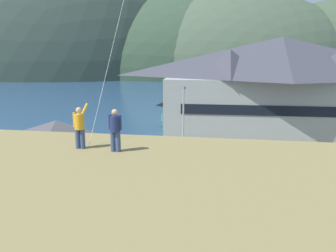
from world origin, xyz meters
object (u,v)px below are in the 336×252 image
object	(u,v)px
person_companion	(115,129)
parking_light_pole	(183,118)
person_kite_flyer	(80,126)
moored_boat_inner_slip	(182,107)
moored_boat_wharfside	(177,112)
moored_boat_outer_mooring	(226,107)
storage_shed_near_lot	(58,150)
storage_shed_waterside	(180,111)
parked_car_corner_spot	(316,198)
harbor_lodge	(280,84)
parked_car_mid_row_far	(333,168)
parked_car_front_row_silver	(270,163)
parked_car_mid_row_near	(165,182)
parked_car_front_row_red	(132,160)
parked_car_front_row_end	(231,199)
parked_car_mid_row_center	(21,152)
wharf_dock	(203,112)

from	to	relation	value
person_companion	parking_light_pole	bearing A→B (deg)	88.78
person_kite_flyer	moored_boat_inner_slip	bearing A→B (deg)	91.60
moored_boat_wharfside	moored_boat_outer_mooring	size ratio (longest dim) A/B	1.04
storage_shed_near_lot	person_companion	size ratio (longest dim) A/B	4.42
storage_shed_waterside	parked_car_corner_spot	world-z (taller)	storage_shed_waterside
harbor_lodge	parking_light_pole	bearing A→B (deg)	-131.71
harbor_lodge	parked_car_mid_row_far	world-z (taller)	harbor_lodge
harbor_lodge	moored_boat_wharfside	world-z (taller)	harbor_lodge
parked_car_front_row_silver	storage_shed_waterside	bearing A→B (deg)	120.21
moored_boat_wharfside	storage_shed_near_lot	bearing A→B (deg)	-101.18
storage_shed_waterside	parked_car_corner_spot	size ratio (longest dim) A/B	1.20
parked_car_corner_spot	parked_car_mid_row_near	distance (m)	10.15
harbor_lodge	parking_light_pole	xyz separation A→B (m)	(-10.13, -11.37, -2.16)
harbor_lodge	storage_shed_near_lot	size ratio (longest dim) A/B	3.70
parked_car_front_row_red	parked_car_front_row_end	bearing A→B (deg)	-39.46
parked_car_mid_row_far	harbor_lodge	bearing A→B (deg)	99.06
parked_car_mid_row_near	person_companion	xyz separation A→B (m)	(-0.20, -10.70, 6.31)
moored_boat_outer_mooring	parked_car_front_row_red	xyz separation A→B (m)	(-7.75, -31.98, 0.34)
parked_car_front_row_red	storage_shed_near_lot	bearing A→B (deg)	-149.82
moored_boat_outer_mooring	parked_car_mid_row_far	size ratio (longest dim) A/B	1.86
storage_shed_waterside	parked_car_corner_spot	xyz separation A→B (m)	(11.87, -23.73, -1.25)
person_companion	moored_boat_outer_mooring	bearing A→B (deg)	84.83
parked_car_front_row_red	parked_car_mid_row_center	bearing A→B (deg)	175.35
moored_boat_outer_mooring	parking_light_pole	distance (m)	28.06
storage_shed_near_lot	moored_boat_outer_mooring	xyz separation A→B (m)	(12.92, 34.99, -1.87)
parked_car_mid_row_near	moored_boat_inner_slip	bearing A→B (deg)	94.97
parked_car_mid_row_near	parked_car_front_row_silver	xyz separation A→B (m)	(7.97, 5.78, 0.00)
storage_shed_waterside	moored_boat_inner_slip	xyz separation A→B (m)	(-1.28, 12.75, -1.59)
parked_car_mid_row_center	parked_car_front_row_red	distance (m)	10.82
wharf_dock	parked_car_front_row_red	world-z (taller)	parked_car_front_row_red
moored_boat_wharfside	person_kite_flyer	size ratio (longest dim) A/B	4.53
moored_boat_wharfside	parked_car_front_row_red	size ratio (longest dim) A/B	1.94
parked_car_corner_spot	person_companion	world-z (taller)	person_companion
parked_car_front_row_end	person_kite_flyer	xyz separation A→B (m)	(-6.42, -8.22, 6.33)
storage_shed_waterside	parking_light_pole	world-z (taller)	parking_light_pole
parked_car_mid_row_far	parked_car_corner_spot	size ratio (longest dim) A/B	1.03
parked_car_mid_row_center	person_kite_flyer	bearing A→B (deg)	-51.51
parked_car_front_row_red	parked_car_mid_row_far	bearing A→B (deg)	2.14
parked_car_front_row_silver	person_companion	world-z (taller)	person_companion
parking_light_pole	person_companion	size ratio (longest dim) A/B	3.92
moored_boat_wharfside	moored_boat_inner_slip	size ratio (longest dim) A/B	1.16
parked_car_front_row_end	storage_shed_near_lot	bearing A→B (deg)	164.14
parked_car_mid_row_center	person_companion	world-z (taller)	person_companion
parked_car_mid_row_near	parked_car_front_row_silver	distance (m)	9.85
storage_shed_waterside	parked_car_front_row_red	distance (m)	18.12
storage_shed_waterside	moored_boat_wharfside	world-z (taller)	storage_shed_waterside
moored_boat_inner_slip	parked_car_mid_row_near	xyz separation A→B (m)	(3.07, -35.30, 0.34)
wharf_dock	parking_light_pole	distance (m)	24.46
harbor_lodge	person_kite_flyer	bearing A→B (deg)	-111.50
parked_car_corner_spot	parked_car_front_row_end	size ratio (longest dim) A/B	0.99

